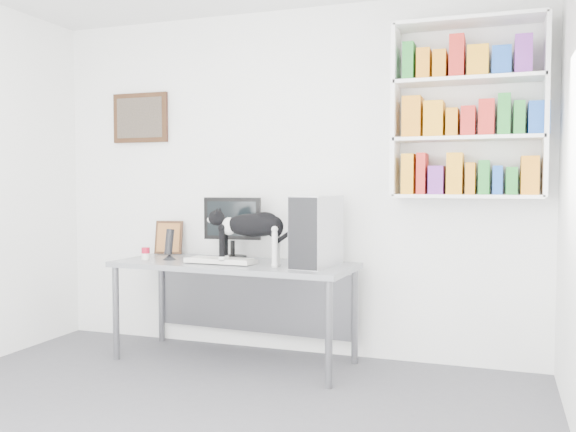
% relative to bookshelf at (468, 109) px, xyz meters
% --- Properties ---
extents(room, '(4.01, 4.01, 2.70)m').
position_rel_bookshelf_xyz_m(room, '(-1.40, -1.85, -0.50)').
color(room, '#545359').
rests_on(room, ground).
extents(bookshelf, '(1.03, 0.28, 1.24)m').
position_rel_bookshelf_xyz_m(bookshelf, '(0.00, 0.00, 0.00)').
color(bookshelf, white).
rests_on(bookshelf, room).
extents(wall_art, '(0.52, 0.04, 0.42)m').
position_rel_bookshelf_xyz_m(wall_art, '(-2.70, 0.12, 0.05)').
color(wall_art, '#482F17').
rests_on(wall_art, room).
extents(desk, '(1.84, 0.81, 0.75)m').
position_rel_bookshelf_xyz_m(desk, '(-1.65, -0.28, -1.47)').
color(desk, gray).
rests_on(desk, room).
extents(monitor, '(0.48, 0.26, 0.49)m').
position_rel_bookshelf_xyz_m(monitor, '(-1.76, -0.06, -0.86)').
color(monitor, black).
rests_on(monitor, desk).
extents(keyboard, '(0.52, 0.21, 0.04)m').
position_rel_bookshelf_xyz_m(keyboard, '(-1.71, -0.37, -1.08)').
color(keyboard, beige).
rests_on(keyboard, desk).
extents(pc_tower, '(0.27, 0.52, 0.50)m').
position_rel_bookshelf_xyz_m(pc_tower, '(-1.00, -0.29, -0.85)').
color(pc_tower, silver).
rests_on(pc_tower, desk).
extents(speaker, '(0.14, 0.14, 0.25)m').
position_rel_bookshelf_xyz_m(speaker, '(-2.18, -0.31, -0.98)').
color(speaker, black).
rests_on(speaker, desk).
extents(leaning_print, '(0.24, 0.14, 0.29)m').
position_rel_bookshelf_xyz_m(leaning_print, '(-2.39, 0.04, -0.96)').
color(leaning_print, '#482F17').
rests_on(leaning_print, desk).
extents(soup_can, '(0.06, 0.06, 0.09)m').
position_rel_bookshelf_xyz_m(soup_can, '(-2.36, -0.35, -1.05)').
color(soup_can, '#AF0F27').
rests_on(soup_can, desk).
extents(cat, '(0.65, 0.24, 0.39)m').
position_rel_bookshelf_xyz_m(cat, '(-1.45, -0.41, -0.90)').
color(cat, black).
rests_on(cat, desk).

